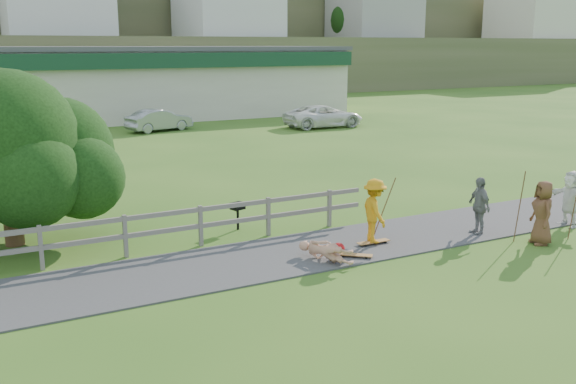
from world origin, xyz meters
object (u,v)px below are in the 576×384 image
skater_fallen (326,251)px  spectator_b (479,206)px  car_silver (159,120)px  spectator_c (542,213)px  car_white (324,116)px  spectator_d (570,199)px  bbq (238,216)px  tree (9,182)px  skater_rider (374,214)px

skater_fallen → spectator_b: 5.07m
car_silver → spectator_c: bearing=169.1°
car_white → spectator_d: bearing=168.2°
spectator_d → skater_fallen: bearing=-86.1°
skater_fallen → bbq: size_ratio=1.92×
spectator_c → bbq: spectator_c is taller
tree → bbq: 6.19m
skater_rider → spectator_d: (6.16, -1.16, -0.02)m
spectator_d → car_silver: spectator_d is taller
bbq → skater_rider: bearing=-67.0°
car_silver → car_white: size_ratio=0.79×
car_silver → tree: 23.16m
skater_fallen → skater_rider: bearing=-3.2°
bbq → tree: bearing=148.7°
spectator_b → bbq: (-5.80, 3.60, -0.42)m
spectator_b → car_silver: spectator_b is taller
spectator_b → skater_fallen: bearing=-77.0°
skater_rider → car_white: bearing=-15.6°
spectator_c → bbq: bearing=-104.6°
skater_rider → spectator_c: (4.03, -1.99, 0.01)m
spectator_d → spectator_b: bearing=-93.9°
skater_rider → bbq: size_ratio=2.13×
spectator_b → tree: bearing=-101.0°
spectator_c → spectator_d: (2.13, 0.84, -0.03)m
skater_rider → tree: tree is taller
skater_fallen → car_silver: car_silver is taller
skater_rider → spectator_d: 6.27m
skater_fallen → spectator_b: (5.04, 0.04, 0.54)m
skater_fallen → car_silver: (3.65, 25.84, 0.40)m
car_silver → skater_rider: bearing=160.3°
car_silver → tree: bearing=138.1°
car_silver → tree: size_ratio=0.67×
spectator_b → spectator_d: (2.97, -0.63, 0.01)m
tree → spectator_c: bearing=-27.6°
spectator_b → bbq: 6.84m
skater_rider → spectator_c: 4.50m
spectator_c → spectator_d: 2.29m
car_white → bbq: car_white is taller
spectator_b → car_silver: bearing=-164.4°
spectator_c → car_white: bearing=-175.0°
spectator_b → skater_rider: bearing=-86.8°
car_white → tree: tree is taller
tree → spectator_b: bearing=-23.5°
spectator_b → spectator_c: spectator_c is taller
car_white → bbq: (-14.35, -19.03, -0.32)m
spectator_c → car_white: 25.30m
tree → bbq: tree is taller
car_silver → bbq: 22.63m
skater_fallen → car_white: (13.59, 22.67, 0.44)m
car_white → skater_rider: bearing=153.7°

